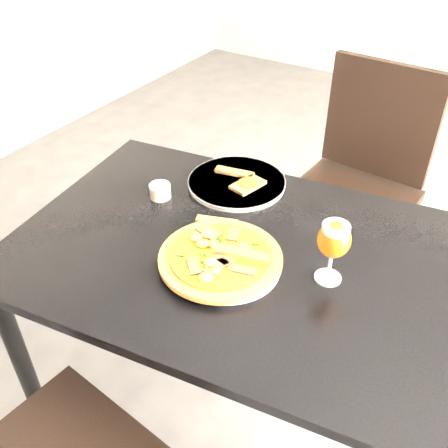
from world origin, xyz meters
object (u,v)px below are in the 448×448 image
Objects in this scene: pizza at (221,257)px; beer_glass at (334,240)px; dining_table at (242,275)px; chair_far at (357,183)px.

pizza is 1.87× the size of beer_glass.
pizza reaches higher than dining_table.
dining_table is 1.33× the size of chair_far.
chair_far reaches higher than beer_glass.
chair_far reaches higher than dining_table.
chair_far is 0.92m from pizza.
beer_glass reaches higher than dining_table.
pizza is at bearing -108.55° from dining_table.
chair_far is (0.06, 0.81, -0.12)m from dining_table.
dining_table is at bearing 79.07° from pizza.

